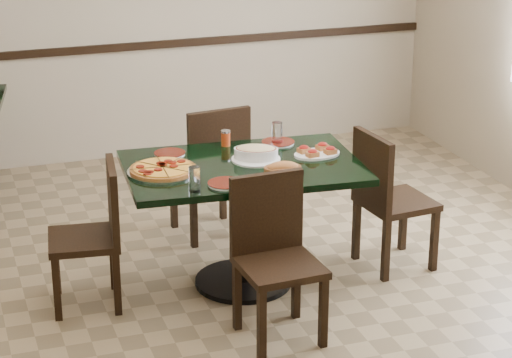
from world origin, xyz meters
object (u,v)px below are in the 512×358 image
object	(u,v)px
chair_near	(274,249)
bruschetta_platter	(317,151)
main_table	(243,194)
pepperoni_pizza	(163,169)
chair_far	(213,165)
bread_basket	(283,170)
chair_left	(97,228)
lasagna_casserole	(256,153)
chair_right	(386,194)

from	to	relation	value
chair_near	bruschetta_platter	xyz separation A→B (m)	(0.48, 0.61, 0.29)
main_table	pepperoni_pizza	size ratio (longest dim) A/B	3.49
bruschetta_platter	chair_far	bearing A→B (deg)	115.70
bread_basket	bruschetta_platter	bearing A→B (deg)	47.74
chair_left	bread_basket	world-z (taller)	bread_basket
pepperoni_pizza	chair_far	bearing A→B (deg)	55.00
lasagna_casserole	bread_basket	distance (m)	0.31
chair_right	lasagna_casserole	distance (m)	0.86
bruschetta_platter	lasagna_casserole	bearing A→B (deg)	169.67
chair_right	bread_basket	xyz separation A→B (m)	(-0.74, -0.21, 0.31)
lasagna_casserole	chair_far	bearing A→B (deg)	118.05
main_table	bruschetta_platter	bearing A→B (deg)	5.56
lasagna_casserole	pepperoni_pizza	bearing A→B (deg)	-154.65
chair_near	chair_right	distance (m)	1.05
chair_left	bread_basket	bearing A→B (deg)	80.45
bread_basket	chair_near	bearing A→B (deg)	-110.48
pepperoni_pizza	chair_right	bearing A→B (deg)	-2.96
lasagna_casserole	chair_right	bearing A→B (deg)	15.77
chair_near	bread_basket	world-z (taller)	chair_near
pepperoni_pizza	chair_near	bearing A→B (deg)	-54.29
chair_far	bruschetta_platter	world-z (taller)	chair_far
main_table	lasagna_casserole	bearing A→B (deg)	27.71
main_table	chair_left	world-z (taller)	chair_left
chair_near	lasagna_casserole	world-z (taller)	chair_near
chair_near	chair_right	bearing A→B (deg)	27.42
chair_far	chair_near	distance (m)	1.31
chair_far	chair_near	world-z (taller)	chair_far
bread_basket	bruschetta_platter	size ratio (longest dim) A/B	0.74
chair_left	pepperoni_pizza	xyz separation A→B (m)	(0.38, -0.01, 0.31)
main_table	chair_right	world-z (taller)	chair_right
chair_right	pepperoni_pizza	world-z (taller)	chair_right
pepperoni_pizza	main_table	bearing A→B (deg)	-1.86
bread_basket	chair_far	bearing A→B (deg)	102.79
chair_far	bruschetta_platter	size ratio (longest dim) A/B	2.98
chair_left	main_table	bearing A→B (deg)	95.23
lasagna_casserole	bread_basket	size ratio (longest dim) A/B	1.34
main_table	bruschetta_platter	distance (m)	0.50
main_table	chair_far	bearing A→B (deg)	91.77
chair_far	bread_basket	distance (m)	1.03
chair_right	chair_left	xyz separation A→B (m)	(-1.73, 0.08, -0.02)
chair_near	lasagna_casserole	bearing A→B (deg)	76.29
bruschetta_platter	chair_near	bearing A→B (deg)	-134.01
chair_far	chair_near	bearing A→B (deg)	81.03
lasagna_casserole	bruschetta_platter	world-z (taller)	lasagna_casserole
pepperoni_pizza	bread_basket	distance (m)	0.67
pepperoni_pizza	lasagna_casserole	xyz separation A→B (m)	(0.55, 0.03, 0.03)
chair_left	bruschetta_platter	xyz separation A→B (m)	(1.30, -0.02, 0.31)
chair_right	lasagna_casserole	world-z (taller)	chair_right
bread_basket	main_table	bearing A→B (deg)	124.35
lasagna_casserole	bread_basket	xyz separation A→B (m)	(0.05, -0.31, -0.01)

